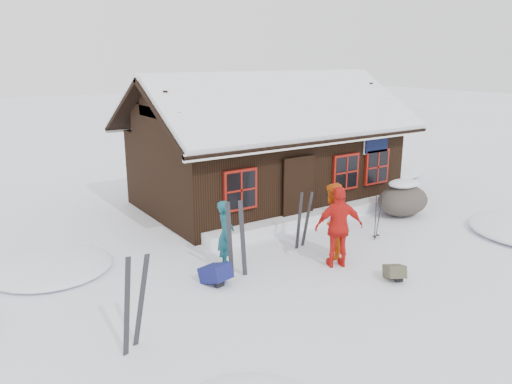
# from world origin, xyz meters

# --- Properties ---
(ground) EXTENTS (120.00, 120.00, 0.00)m
(ground) POSITION_xyz_m (0.00, 0.00, 0.00)
(ground) COLOR white
(ground) RESTS_ON ground
(mountain_hut) EXTENTS (8.90, 6.09, 4.42)m
(mountain_hut) POSITION_xyz_m (1.50, 4.98, 1.58)
(mountain_hut) COLOR black
(mountain_hut) RESTS_ON ground
(snow_drift) EXTENTS (7.60, 0.60, 0.35)m
(snow_drift) POSITION_xyz_m (1.50, 2.25, 0.17)
(snow_drift) COLOR white
(snow_drift) RESTS_ON ground
(snow_mounds) EXTENTS (20.60, 13.20, 0.48)m
(snow_mounds) POSITION_xyz_m (1.65, 1.86, 0.00)
(snow_mounds) COLOR white
(snow_mounds) RESTS_ON ground
(skier_teal) EXTENTS (0.67, 0.71, 1.63)m
(skier_teal) POSITION_xyz_m (-2.46, 0.91, 0.81)
(skier_teal) COLOR #114853
(skier_teal) RESTS_ON ground
(skier_orange_left) EXTENTS (1.17, 1.14, 1.90)m
(skier_orange_left) POSITION_xyz_m (-0.01, -0.07, 0.95)
(skier_orange_left) COLOR #C64F0D
(skier_orange_left) RESTS_ON ground
(skier_orange_right) EXTENTS (1.24, 0.94, 1.96)m
(skier_orange_right) POSITION_xyz_m (-0.25, -0.56, 0.98)
(skier_orange_right) COLOR red
(skier_orange_right) RESTS_ON ground
(skier_crouched) EXTENTS (0.61, 0.60, 1.06)m
(skier_crouched) POSITION_xyz_m (1.89, 1.64, 0.53)
(skier_crouched) COLOR black
(skier_crouched) RESTS_ON ground
(boulder) EXTENTS (1.76, 1.32, 1.03)m
(boulder) POSITION_xyz_m (4.18, 1.26, 0.52)
(boulder) COLOR #4B423C
(boulder) RESTS_ON ground
(ski_pair_left) EXTENTS (0.63, 0.25, 1.71)m
(ski_pair_left) POSITION_xyz_m (-5.50, -1.19, 0.81)
(ski_pair_left) COLOR black
(ski_pair_left) RESTS_ON ground
(ski_pair_mid) EXTENTS (0.48, 0.19, 1.83)m
(ski_pair_mid) POSITION_xyz_m (-2.55, 0.31, 0.86)
(ski_pair_mid) COLOR black
(ski_pair_mid) RESTS_ON ground
(ski_pair_right) EXTENTS (0.54, 0.15, 1.53)m
(ski_pair_right) POSITION_xyz_m (-0.14, 0.91, 0.71)
(ski_pair_right) COLOR black
(ski_pair_right) RESTS_ON ground
(ski_poles) EXTENTS (0.23, 0.11, 1.29)m
(ski_poles) POSITION_xyz_m (1.92, 0.24, 0.60)
(ski_poles) COLOR black
(ski_poles) RESTS_ON ground
(backpack_blue) EXTENTS (0.60, 0.72, 0.34)m
(backpack_blue) POSITION_xyz_m (-3.15, 0.21, 0.17)
(backpack_blue) COLOR #131855
(backpack_blue) RESTS_ON ground
(backpack_olive) EXTENTS (0.58, 0.63, 0.28)m
(backpack_olive) POSITION_xyz_m (0.27, -1.85, 0.14)
(backpack_olive) COLOR #454331
(backpack_olive) RESTS_ON ground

